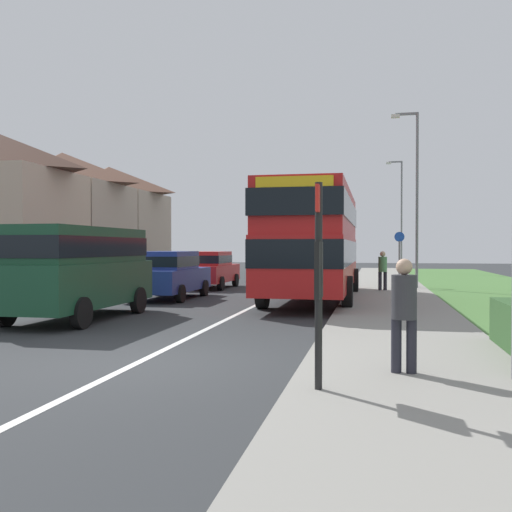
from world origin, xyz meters
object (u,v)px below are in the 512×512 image
(parked_car_blue, at_px, (168,273))
(pedestrian_at_stop, at_px, (404,310))
(bus_stop_sign, at_px, (319,271))
(street_lamp_mid, at_px, (415,189))
(cycle_route_sign, at_px, (399,256))
(parked_car_red, at_px, (209,268))
(parked_van_dark_green, at_px, (78,265))
(street_lamp_near, at_px, (510,57))
(pedestrian_walking_away, at_px, (383,269))
(double_decker_bus, at_px, (314,238))
(street_lamp_far, at_px, (400,209))

(parked_car_blue, relative_size, pedestrian_at_stop, 2.58)
(bus_stop_sign, xyz_separation_m, street_lamp_mid, (2.30, 18.15, 2.76))
(cycle_route_sign, bearing_deg, parked_car_red, -167.04)
(parked_van_dark_green, height_order, parked_car_blue, parked_van_dark_green)
(bus_stop_sign, xyz_separation_m, street_lamp_near, (2.34, 1.01, 2.73))
(parked_van_dark_green, distance_m, cycle_route_sign, 15.65)
(cycle_route_sign, xyz_separation_m, street_lamp_near, (0.60, -18.54, 2.84))
(bus_stop_sign, bearing_deg, parked_van_dark_green, 136.42)
(parked_car_blue, relative_size, street_lamp_near, 0.58)
(bus_stop_sign, bearing_deg, pedestrian_walking_away, 86.62)
(double_decker_bus, bearing_deg, bus_stop_sign, -83.82)
(pedestrian_at_stop, height_order, street_lamp_near, street_lamp_near)
(parked_car_blue, distance_m, street_lamp_mid, 11.10)
(pedestrian_walking_away, relative_size, street_lamp_near, 0.22)
(double_decker_bus, height_order, street_lamp_mid, street_lamp_mid)
(cycle_route_sign, height_order, street_lamp_near, street_lamp_near)
(parked_car_blue, bearing_deg, street_lamp_near, -51.88)
(pedestrian_at_stop, xyz_separation_m, street_lamp_near, (1.29, -0.12, 3.29))
(parked_car_red, distance_m, street_lamp_mid, 9.49)
(bus_stop_sign, bearing_deg, parked_car_blue, 117.90)
(pedestrian_at_stop, bearing_deg, parked_van_dark_green, 145.89)
(pedestrian_at_stop, bearing_deg, bus_stop_sign, -132.98)
(street_lamp_near, xyz_separation_m, street_lamp_far, (0.08, 34.07, 0.27))
(double_decker_bus, relative_size, street_lamp_mid, 1.33)
(cycle_route_sign, relative_size, street_lamp_near, 0.34)
(cycle_route_sign, height_order, street_lamp_far, street_lamp_far)
(parked_car_red, relative_size, street_lamp_mid, 0.55)
(pedestrian_at_stop, bearing_deg, pedestrian_walking_away, 90.28)
(parked_car_red, distance_m, cycle_route_sign, 8.52)
(bus_stop_sign, relative_size, cycle_route_sign, 1.03)
(cycle_route_sign, bearing_deg, street_lamp_mid, -68.47)
(parked_van_dark_green, height_order, street_lamp_near, street_lamp_near)
(parked_car_blue, bearing_deg, parked_van_dark_green, -91.88)
(double_decker_bus, relative_size, pedestrian_walking_away, 5.98)
(street_lamp_far, bearing_deg, street_lamp_near, -90.14)
(street_lamp_near, bearing_deg, parked_car_blue, 128.12)
(parked_car_red, relative_size, street_lamp_far, 0.52)
(parked_van_dark_green, relative_size, bus_stop_sign, 1.95)
(pedestrian_at_stop, distance_m, street_lamp_mid, 17.39)
(parked_van_dark_green, relative_size, street_lamp_near, 0.68)
(double_decker_bus, relative_size, parked_car_blue, 2.31)
(pedestrian_at_stop, distance_m, bus_stop_sign, 1.64)
(parked_car_blue, bearing_deg, street_lamp_far, 68.62)
(parked_van_dark_green, xyz_separation_m, parked_car_red, (0.15, 11.27, -0.47))
(cycle_route_sign, height_order, street_lamp_mid, street_lamp_mid)
(pedestrian_walking_away, xyz_separation_m, street_lamp_near, (1.37, -15.46, 3.29))
(double_decker_bus, height_order, bus_stop_sign, double_decker_bus)
(bus_stop_sign, bearing_deg, street_lamp_near, 23.33)
(double_decker_bus, distance_m, pedestrian_at_stop, 11.74)
(pedestrian_walking_away, bearing_deg, parked_van_dark_green, -127.19)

